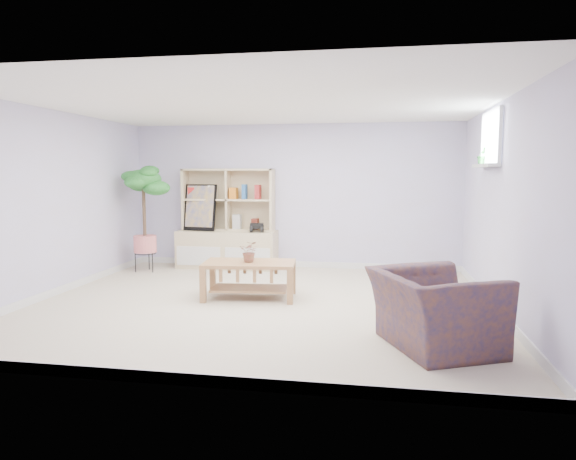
% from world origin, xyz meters
% --- Properties ---
extents(floor, '(5.50, 5.00, 0.01)m').
position_xyz_m(floor, '(0.00, 0.00, 0.00)').
color(floor, beige).
rests_on(floor, ground).
extents(ceiling, '(5.50, 5.00, 0.01)m').
position_xyz_m(ceiling, '(0.00, 0.00, 2.40)').
color(ceiling, white).
rests_on(ceiling, walls).
extents(walls, '(5.51, 5.01, 2.40)m').
position_xyz_m(walls, '(0.00, 0.00, 1.20)').
color(walls, silver).
rests_on(walls, floor).
extents(baseboard, '(5.50, 5.00, 0.10)m').
position_xyz_m(baseboard, '(0.00, 0.00, 0.05)').
color(baseboard, silver).
rests_on(baseboard, floor).
extents(window, '(0.10, 0.98, 0.68)m').
position_xyz_m(window, '(2.73, 0.60, 2.00)').
color(window, '#C6D9FF').
rests_on(window, walls).
extents(window_sill, '(0.14, 1.00, 0.04)m').
position_xyz_m(window_sill, '(2.67, 0.60, 1.68)').
color(window_sill, silver).
rests_on(window_sill, walls).
extents(storage_unit, '(1.66, 0.56, 1.66)m').
position_xyz_m(storage_unit, '(-1.09, 2.24, 0.83)').
color(storage_unit, tan).
rests_on(storage_unit, floor).
extents(poster, '(0.58, 0.21, 0.78)m').
position_xyz_m(poster, '(-1.54, 2.21, 1.01)').
color(poster, gold).
rests_on(poster, storage_unit).
extents(toy_truck, '(0.35, 0.27, 0.17)m').
position_xyz_m(toy_truck, '(-0.56, 2.16, 0.71)').
color(toy_truck, black).
rests_on(toy_truck, storage_unit).
extents(coffee_table, '(1.20, 0.73, 0.47)m').
position_xyz_m(coffee_table, '(-0.20, 0.23, 0.23)').
color(coffee_table, '#A97D4B').
rests_on(coffee_table, floor).
extents(table_plant, '(0.25, 0.22, 0.27)m').
position_xyz_m(table_plant, '(-0.20, 0.23, 0.60)').
color(table_plant, '#237121').
rests_on(table_plant, coffee_table).
extents(floor_tree, '(0.83, 0.83, 1.72)m').
position_xyz_m(floor_tree, '(-2.30, 1.69, 0.86)').
color(floor_tree, '#116A17').
rests_on(floor_tree, floor).
extents(armchair, '(1.29, 1.36, 0.80)m').
position_xyz_m(armchair, '(1.90, -1.30, 0.40)').
color(armchair, '#1E2349').
rests_on(armchair, floor).
extents(sill_plant, '(0.15, 0.14, 0.22)m').
position_xyz_m(sill_plant, '(2.67, 0.83, 1.81)').
color(sill_plant, '#116A17').
rests_on(sill_plant, window_sill).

